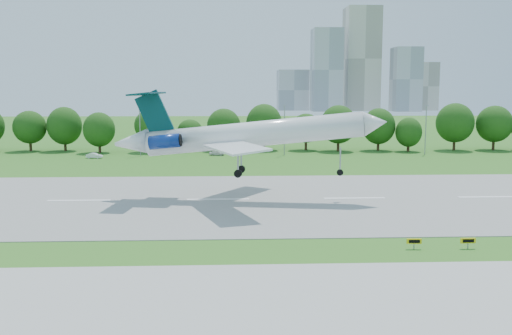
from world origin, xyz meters
The scene contains 11 objects.
ground centered at (0.00, 0.00, 0.00)m, with size 600.00×600.00×0.00m, color #255F19.
runway centered at (0.00, 25.00, 0.04)m, with size 400.00×45.00×0.08m, color gray.
taxiway centered at (0.00, -18.00, 0.04)m, with size 400.00×23.00×0.08m, color #ADADA8.
tree_line centered at (0.00, 92.00, 6.19)m, with size 288.40×8.40×10.40m.
light_poles centered at (-2.50, 82.00, 6.34)m, with size 175.90×0.25×12.19m.
skyline centered at (100.16, 390.61, 30.46)m, with size 127.00×52.00×80.00m.
airliner centered at (3.26, 25.24, 9.49)m, with size 39.66×28.55×12.37m.
taxi_sign_centre centered at (20.16, -1.82, 0.78)m, with size 1.51×0.25×1.06m.
taxi_sign_right centered at (25.61, -1.92, 0.80)m, with size 1.54×0.22×1.08m.
service_vehicle_a centered at (-30.11, 77.64, 0.62)m, with size 1.31×3.75×1.24m, color white.
service_vehicle_b centered at (-1.55, 82.15, 0.62)m, with size 1.45×3.62×1.23m, color silver.
Camera 1 is at (1.89, -56.51, 15.75)m, focal length 40.00 mm.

